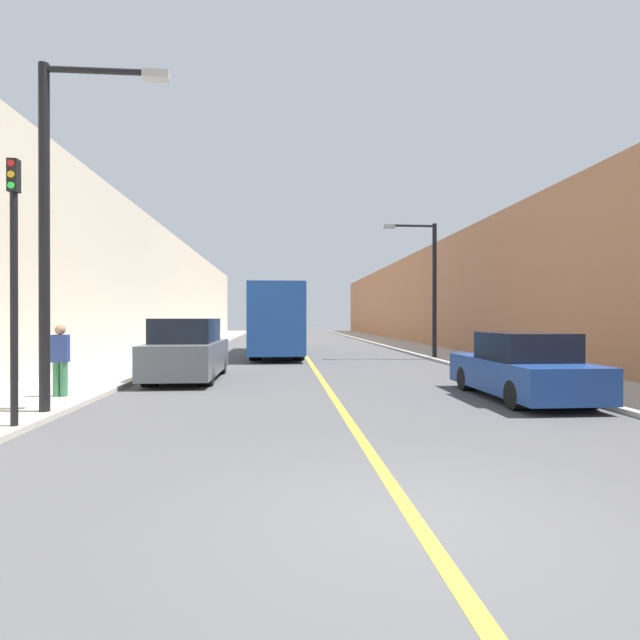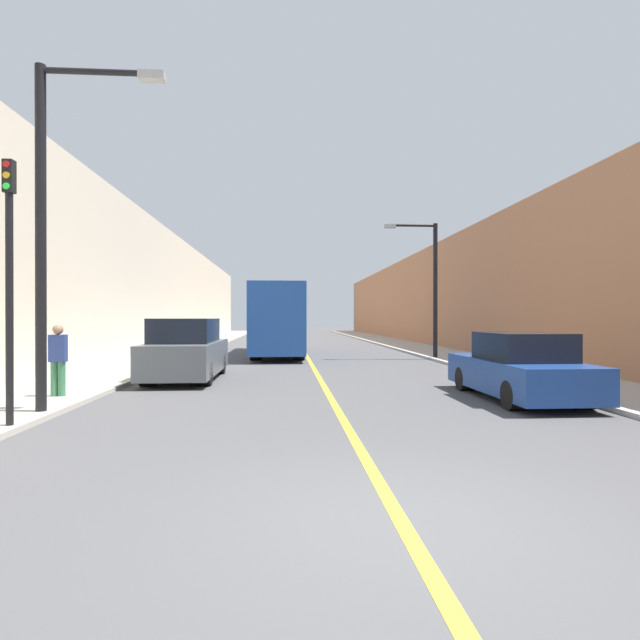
# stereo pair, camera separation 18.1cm
# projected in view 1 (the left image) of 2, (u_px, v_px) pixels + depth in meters

# --- Properties ---
(ground_plane) EXTENTS (200.00, 200.00, 0.00)m
(ground_plane) POSITION_uv_depth(u_px,v_px,m) (416.00, 522.00, 4.65)
(ground_plane) COLOR #474749
(sidewalk_left) EXTENTS (3.20, 72.00, 0.11)m
(sidewalk_left) POSITION_uv_depth(u_px,v_px,m) (195.00, 345.00, 34.00)
(sidewalk_left) COLOR #B2AA9E
(sidewalk_left) RESTS_ON ground
(sidewalk_right) EXTENTS (3.20, 72.00, 0.11)m
(sidewalk_right) POSITION_uv_depth(u_px,v_px,m) (399.00, 344.00, 35.12)
(sidewalk_right) COLOR #B2AA9E
(sidewalk_right) RESTS_ON ground
(building_row_left) EXTENTS (4.00, 72.00, 7.73)m
(building_row_left) POSITION_uv_depth(u_px,v_px,m) (141.00, 289.00, 33.70)
(building_row_left) COLOR beige
(building_row_left) RESTS_ON ground
(building_row_right) EXTENTS (4.00, 72.00, 6.79)m
(building_row_right) POSITION_uv_depth(u_px,v_px,m) (449.00, 297.00, 35.39)
(building_row_right) COLOR #B2724C
(building_row_right) RESTS_ON ground
(road_center_line) EXTENTS (0.16, 72.00, 0.01)m
(road_center_line) POSITION_uv_depth(u_px,v_px,m) (299.00, 345.00, 34.56)
(road_center_line) COLOR gold
(road_center_line) RESTS_ON ground
(bus) EXTENTS (2.46, 10.96, 3.45)m
(bus) POSITION_uv_depth(u_px,v_px,m) (277.00, 319.00, 25.88)
(bus) COLOR #1E4793
(bus) RESTS_ON ground
(parked_suv_left) EXTENTS (1.94, 4.96, 1.89)m
(parked_suv_left) POSITION_uv_depth(u_px,v_px,m) (188.00, 351.00, 15.37)
(parked_suv_left) COLOR #51565B
(parked_suv_left) RESTS_ON ground
(car_right_near) EXTENTS (1.85, 4.54, 1.57)m
(car_right_near) POSITION_uv_depth(u_px,v_px,m) (522.00, 369.00, 11.73)
(car_right_near) COLOR navy
(car_right_near) RESTS_ON ground
(street_lamp_left) EXTENTS (2.46, 0.24, 6.68)m
(street_lamp_left) POSITION_uv_depth(u_px,v_px,m) (57.00, 212.00, 9.58)
(street_lamp_left) COLOR black
(street_lamp_left) RESTS_ON sidewalk_left
(street_lamp_right) EXTENTS (2.46, 0.24, 6.13)m
(street_lamp_right) POSITION_uv_depth(u_px,v_px,m) (429.00, 280.00, 22.86)
(street_lamp_right) COLOR black
(street_lamp_right) RESTS_ON sidewalk_right
(traffic_light) EXTENTS (0.16, 0.18, 4.44)m
(traffic_light) POSITION_uv_depth(u_px,v_px,m) (14.00, 281.00, 8.29)
(traffic_light) COLOR black
(traffic_light) RESTS_ON sidewalk_left
(pedestrian) EXTENTS (0.36, 0.23, 1.65)m
(pedestrian) POSITION_uv_depth(u_px,v_px,m) (60.00, 359.00, 11.41)
(pedestrian) COLOR #336B47
(pedestrian) RESTS_ON sidewalk_left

